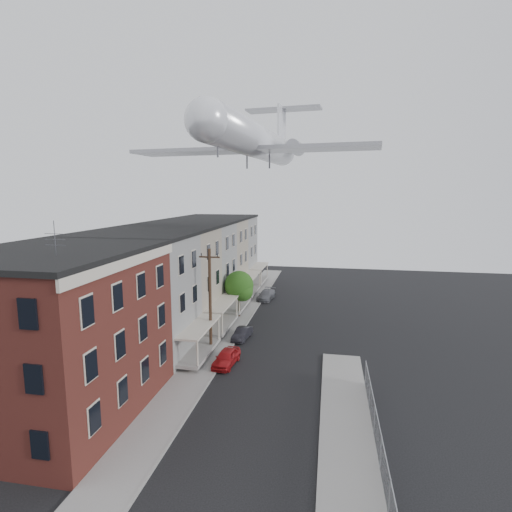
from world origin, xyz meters
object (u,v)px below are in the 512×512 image
(car_mid, at_px, (242,334))
(utility_pole, at_px, (210,299))
(car_near, at_px, (226,358))
(street_tree, at_px, (240,287))
(airplane, at_px, (257,141))
(car_far, at_px, (266,295))

(car_mid, bearing_deg, utility_pole, -113.43)
(utility_pole, bearing_deg, car_near, -50.30)
(street_tree, bearing_deg, airplane, -57.34)
(car_near, bearing_deg, car_mid, 95.73)
(car_far, xyz_separation_m, airplane, (1.00, -12.06, 17.67))
(car_mid, bearing_deg, car_near, -83.08)
(utility_pole, xyz_separation_m, car_near, (2.00, -2.41, -4.05))
(car_mid, height_order, car_far, car_far)
(car_near, relative_size, car_far, 0.86)
(car_far, relative_size, airplane, 0.17)
(street_tree, relative_size, airplane, 0.20)
(airplane, bearing_deg, car_near, -96.96)
(utility_pole, bearing_deg, airplane, 62.50)
(car_mid, bearing_deg, car_far, 96.92)
(car_mid, bearing_deg, street_tree, 111.33)
(car_far, bearing_deg, utility_pole, -90.13)
(car_near, height_order, car_far, car_near)
(utility_pole, height_order, car_far, utility_pole)
(utility_pole, bearing_deg, car_far, 83.60)
(utility_pole, relative_size, car_mid, 2.77)
(utility_pole, bearing_deg, car_mid, 59.65)
(car_near, bearing_deg, car_far, 95.73)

